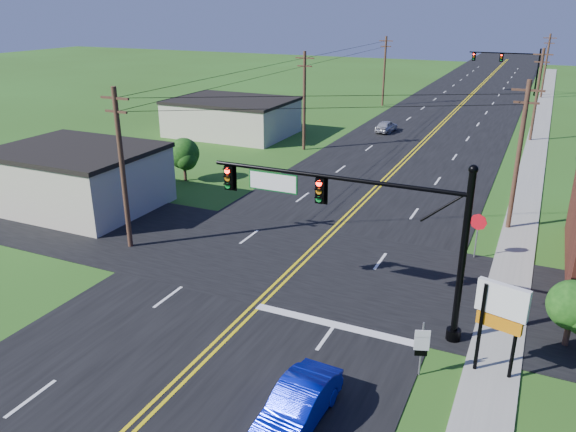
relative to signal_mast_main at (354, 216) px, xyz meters
The scene contains 21 objects.
ground 10.27m from the signal_mast_main, 118.47° to the right, with size 260.00×260.00×0.00m, color #2B4F16.
road_main 42.49m from the signal_mast_main, 95.90° to the left, with size 16.00×220.00×0.04m, color black.
road_cross 7.56m from the signal_mast_main, 137.32° to the left, with size 70.00×10.00×0.04m, color black.
sidewalk 32.93m from the signal_mast_main, 79.10° to the left, with size 2.00×160.00×0.08m, color gray.
signal_mast_main is the anchor object (origin of this frame).
signal_mast_far 72.00m from the signal_mast_main, 89.92° to the left, with size 10.98×0.60×7.48m.
cream_bldg_near 22.33m from the signal_mast_main, 164.29° to the left, with size 10.20×8.20×4.10m.
cream_bldg_far 38.12m from the signal_mast_main, 127.88° to the left, with size 12.20×9.20×3.70m.
utility_pole_left_a 13.98m from the signal_mast_main, behind, with size 1.80×0.28×9.00m.
utility_pole_left_b 30.34m from the signal_mast_main, 117.14° to the left, with size 1.80×0.28×9.00m.
utility_pole_left_c 55.74m from the signal_mast_main, 104.37° to the left, with size 1.80×0.28×9.00m.
utility_pole_right_a 15.03m from the signal_mast_main, 68.69° to the left, with size 1.80×0.28×9.00m.
utility_pole_right_b 40.37m from the signal_mast_main, 82.22° to the left, with size 1.80×0.28×9.00m.
utility_pole_right_c 70.21m from the signal_mast_main, 85.54° to the left, with size 1.80×0.28×9.00m.
shrub_corner 9.26m from the signal_mast_main, ahead, with size 2.00×2.00×2.86m.
tree_left 23.22m from the signal_mast_main, 142.64° to the left, with size 2.40×2.40×3.37m.
blue_car 8.25m from the signal_mast_main, 84.94° to the right, with size 1.48×4.24×1.40m, color #0816B5.
distant_car 38.96m from the signal_mast_main, 103.15° to the left, with size 1.47×3.66×1.25m, color #BCBCC1.
route_sign 5.84m from the signal_mast_main, 38.30° to the right, with size 0.54×0.22×2.25m.
stop_sign 10.01m from the signal_mast_main, 64.25° to the left, with size 0.90×0.21×2.56m.
pylon_sign 6.71m from the signal_mast_main, 15.80° to the right, with size 1.84×0.71×3.77m.
Camera 1 is at (10.93, -12.83, 12.99)m, focal length 35.00 mm.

